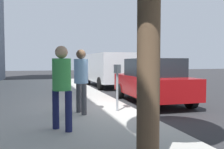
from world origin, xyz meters
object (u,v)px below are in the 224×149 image
pedestrian_at_meter (81,75)px  parked_van_far (107,68)px  parked_sedan_near (152,81)px  parking_meter (117,78)px  pedestrian_bystander (62,80)px

pedestrian_at_meter → parked_van_far: bearing=56.6°
parked_sedan_near → pedestrian_at_meter: bearing=119.6°
parking_meter → pedestrian_at_meter: (-0.02, 1.10, 0.09)m
pedestrian_bystander → parked_van_far: 10.57m
pedestrian_at_meter → parking_meter: bearing=-11.8°
pedestrian_at_meter → parked_sedan_near: 3.59m
parked_van_far → pedestrian_bystander: bearing=159.0°
parking_meter → parked_sedan_near: bearing=-49.1°
pedestrian_at_meter → parked_van_far: 8.88m
parking_meter → parked_van_far: (8.30, -2.01, 0.09)m
pedestrian_at_meter → parked_sedan_near: bearing=16.7°
pedestrian_at_meter → pedestrian_bystander: bearing=-126.4°
parked_van_far → pedestrian_at_meter: bearing=159.5°
parking_meter → pedestrian_bystander: pedestrian_bystander is taller
pedestrian_bystander → parked_sedan_near: (3.32, -3.78, -0.35)m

